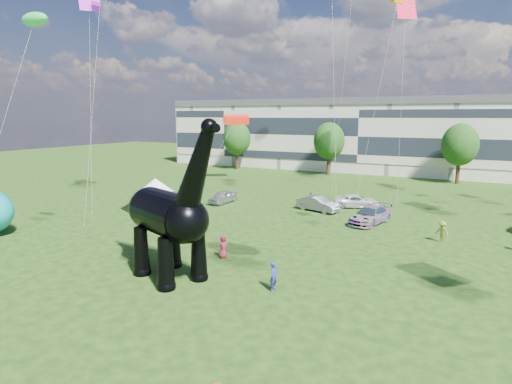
% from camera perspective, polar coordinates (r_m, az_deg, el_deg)
% --- Properties ---
extents(ground, '(220.00, 220.00, 0.00)m').
position_cam_1_polar(ground, '(22.29, -5.00, -16.53)').
color(ground, '#16330C').
rests_on(ground, ground).
extents(terrace_row, '(78.00, 11.00, 12.00)m').
position_cam_1_polar(terrace_row, '(81.01, 14.44, 7.00)').
color(terrace_row, beige).
rests_on(terrace_row, ground).
extents(tree_far_left, '(5.20, 5.20, 9.44)m').
position_cam_1_polar(tree_far_left, '(80.88, -2.58, 7.51)').
color(tree_far_left, '#382314').
rests_on(tree_far_left, ground).
extents(tree_mid_left, '(5.20, 5.20, 9.44)m').
position_cam_1_polar(tree_mid_left, '(73.43, 9.72, 7.11)').
color(tree_mid_left, '#382314').
rests_on(tree_mid_left, ground).
extents(tree_mid_right, '(5.20, 5.20, 9.44)m').
position_cam_1_polar(tree_mid_right, '(69.83, 25.59, 6.12)').
color(tree_mid_right, '#382314').
rests_on(tree_mid_right, ground).
extents(dinosaur_sculpture, '(12.28, 6.31, 10.25)m').
position_cam_1_polar(dinosaur_sculpture, '(27.25, -12.20, -3.07)').
color(dinosaur_sculpture, black).
rests_on(dinosaur_sculpture, ground).
extents(car_silver, '(1.97, 4.36, 1.45)m').
position_cam_1_polar(car_silver, '(49.60, -4.48, -0.66)').
color(car_silver, silver).
rests_on(car_silver, ground).
extents(car_grey, '(4.97, 2.83, 1.55)m').
position_cam_1_polar(car_grey, '(45.77, 8.28, -1.58)').
color(car_grey, slate).
rests_on(car_grey, ground).
extents(car_white, '(5.44, 3.75, 1.38)m').
position_cam_1_polar(car_white, '(48.37, 13.28, -1.22)').
color(car_white, silver).
rests_on(car_white, ground).
extents(car_dark, '(3.43, 5.88, 1.60)m').
position_cam_1_polar(car_dark, '(41.46, 14.99, -3.02)').
color(car_dark, '#595960').
rests_on(car_dark, ground).
extents(gazebo_left, '(4.16, 4.16, 2.69)m').
position_cam_1_polar(gazebo_left, '(52.21, -13.26, 0.94)').
color(gazebo_left, white).
rests_on(gazebo_left, ground).
extents(visitors, '(44.32, 41.49, 1.89)m').
position_cam_1_polar(visitors, '(36.00, 7.11, -4.64)').
color(visitors, olive).
rests_on(visitors, ground).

